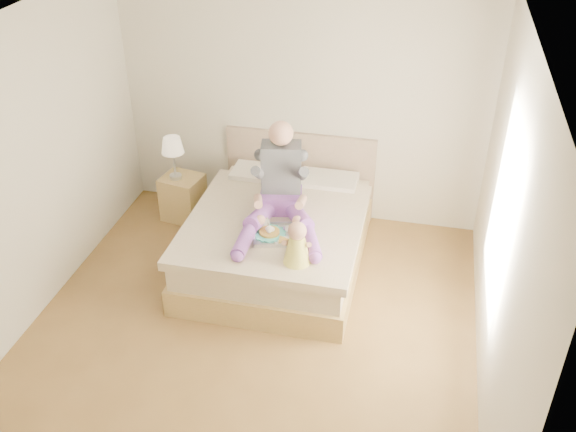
% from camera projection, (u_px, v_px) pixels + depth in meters
% --- Properties ---
extents(room, '(4.02, 4.22, 2.71)m').
position_uv_depth(room, '(257.00, 184.00, 5.07)').
color(room, brown).
rests_on(room, ground).
extents(bed, '(1.70, 2.18, 1.00)m').
position_uv_depth(bed, '(280.00, 234.00, 6.61)').
color(bed, '#A0834A').
rests_on(bed, ground).
extents(nightstand, '(0.49, 0.45, 0.52)m').
position_uv_depth(nightstand, '(183.00, 197.00, 7.33)').
color(nightstand, '#A0834A').
rests_on(nightstand, ground).
extents(lamp, '(0.24, 0.24, 0.50)m').
position_uv_depth(lamp, '(173.00, 148.00, 6.97)').
color(lamp, silver).
rests_on(lamp, nightstand).
extents(adult, '(0.83, 1.23, 0.97)m').
position_uv_depth(adult, '(280.00, 191.00, 6.19)').
color(adult, '#743E9C').
rests_on(adult, bed).
extents(tray, '(0.57, 0.49, 0.14)m').
position_uv_depth(tray, '(280.00, 233.00, 6.04)').
color(tray, silver).
rests_on(tray, bed).
extents(baby, '(0.27, 0.37, 0.41)m').
position_uv_depth(baby, '(297.00, 246.00, 5.62)').
color(baby, '#DDD645').
rests_on(baby, bed).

